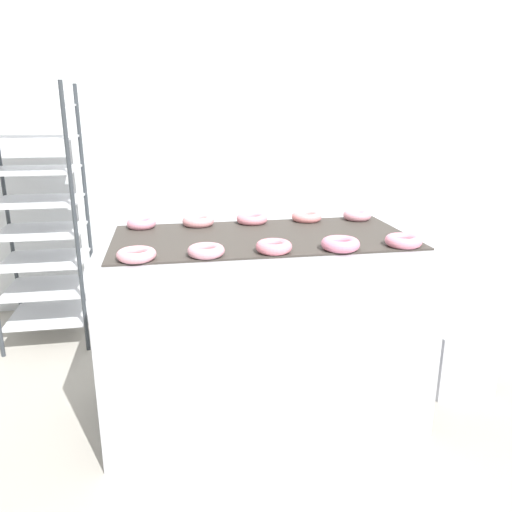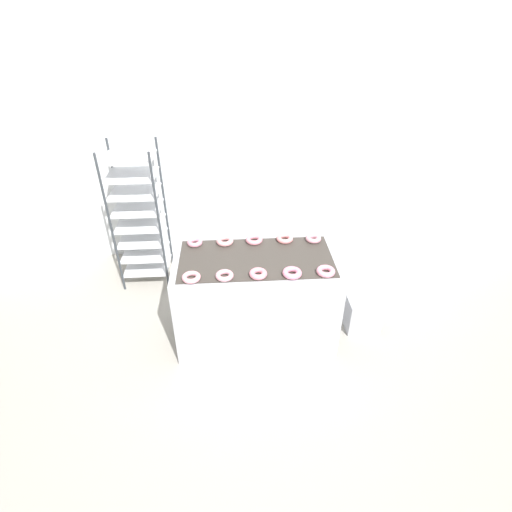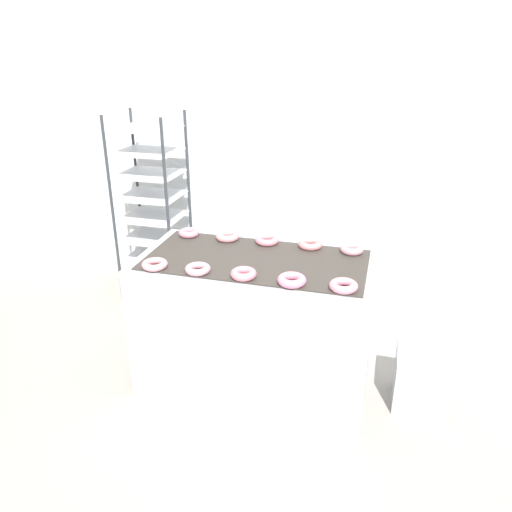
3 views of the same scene
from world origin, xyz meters
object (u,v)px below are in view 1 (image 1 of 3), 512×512
object	(u,v)px
donut_far_center	(253,219)
glaze_bin	(453,354)
donut_near_left	(206,251)
donut_near_center	(273,247)
donut_far_leftmost	(141,223)
donut_near_rightmost	(403,241)
fryer_machine	(262,326)
donut_far_left	(198,221)
donut_near_leftmost	(136,254)
donut_near_right	(340,244)
baking_rack_cart	(39,216)
donut_far_rightmost	(357,215)
donut_far_right	(307,217)

from	to	relation	value
donut_far_center	glaze_bin	bearing A→B (deg)	-12.34
donut_near_left	donut_near_center	size ratio (longest dim) A/B	1.00
glaze_bin	donut_near_left	xyz separation A→B (m)	(-1.30, -0.30, 0.71)
donut_near_center	donut_far_leftmost	bearing A→B (deg)	135.83
donut_near_rightmost	fryer_machine	bearing A→B (deg)	154.50
glaze_bin	donut_far_left	size ratio (longest dim) A/B	2.21
donut_near_leftmost	donut_near_left	distance (m)	0.26
donut_near_left	donut_near_right	size ratio (longest dim) A/B	0.93
donut_near_left	donut_far_left	xyz separation A→B (m)	(0.00, 0.52, 0.00)
donut_near_leftmost	donut_near_center	distance (m)	0.52
fryer_machine	baking_rack_cart	world-z (taller)	baking_rack_cart
baking_rack_cart	donut_near_center	bearing A→B (deg)	-46.96
fryer_machine	donut_near_rightmost	distance (m)	0.75
baking_rack_cart	donut_near_left	distance (m)	1.54
donut_near_rightmost	donut_far_center	size ratio (longest dim) A/B	0.98
glaze_bin	donut_near_right	size ratio (longest dim) A/B	2.19
baking_rack_cart	donut_far_leftmost	size ratio (longest dim) A/B	11.37
baking_rack_cart	donut_far_rightmost	xyz separation A→B (m)	(1.70, -0.74, 0.10)
donut_near_center	donut_near_right	bearing A→B (deg)	-1.77
donut_far_right	donut_near_leftmost	bearing A→B (deg)	-146.41
donut_far_right	donut_far_rightmost	bearing A→B (deg)	-3.91
donut_far_center	donut_far_rightmost	distance (m)	0.54
donut_near_right	donut_near_rightmost	size ratio (longest dim) A/B	1.03
donut_near_center	donut_far_rightmost	xyz separation A→B (m)	(0.54, 0.51, 0.00)
donut_far_rightmost	donut_far_right	bearing A→B (deg)	176.09
glaze_bin	baking_rack_cart	bearing A→B (deg)	156.68
donut_far_left	donut_far_rightmost	distance (m)	0.80
donut_near_rightmost	donut_far_left	xyz separation A→B (m)	(-0.81, 0.52, 0.00)
donut_near_left	donut_near_rightmost	bearing A→B (deg)	0.16
donut_near_left	donut_near_right	distance (m)	0.54
glaze_bin	donut_far_left	distance (m)	1.49
donut_near_center	donut_far_rightmost	distance (m)	0.74
donut_near_center	donut_far_rightmost	world-z (taller)	same
baking_rack_cart	donut_far_right	size ratio (longest dim) A/B	10.24
glaze_bin	donut_far_left	world-z (taller)	donut_far_left
donut_near_left	glaze_bin	bearing A→B (deg)	13.11
donut_far_center	donut_far_rightmost	xyz separation A→B (m)	(0.53, -0.01, 0.00)
fryer_machine	donut_far_leftmost	size ratio (longest dim) A/B	10.39
donut_near_left	donut_far_leftmost	bearing A→B (deg)	117.18
baking_rack_cart	donut_far_rightmost	distance (m)	1.86
donut_near_rightmost	donut_far_right	world-z (taller)	same
donut_near_center	donut_far_leftmost	size ratio (longest dim) A/B	1.05
baking_rack_cart	donut_near_right	size ratio (longest dim) A/B	10.02
donut_far_left	donut_near_left	bearing A→B (deg)	-90.31
fryer_machine	donut_far_right	world-z (taller)	donut_far_right
fryer_machine	donut_near_right	size ratio (longest dim) A/B	9.15
donut_near_right	donut_far_left	world-z (taller)	same
fryer_machine	donut_far_left	size ratio (longest dim) A/B	9.22
donut_near_rightmost	donut_far_left	size ratio (longest dim) A/B	0.98
donut_near_right	donut_far_right	distance (m)	0.53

